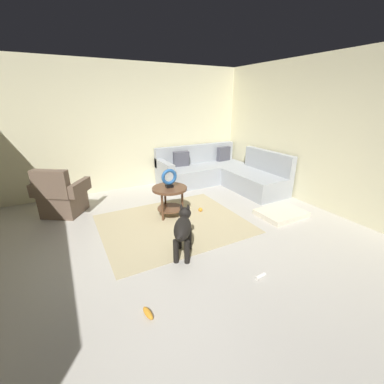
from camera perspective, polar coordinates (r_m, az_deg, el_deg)
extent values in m
cube|color=#B7B2A8|center=(3.62, -1.82, -13.14)|extent=(6.00, 6.00, 0.10)
cube|color=beige|center=(5.83, -15.44, 13.90)|extent=(6.00, 0.12, 2.70)
cube|color=beige|center=(5.09, 29.75, 11.09)|extent=(0.12, 6.00, 2.70)
cube|color=tan|center=(4.19, -4.30, -7.25)|extent=(2.30, 1.90, 0.01)
cube|color=#9EA3A8|center=(6.20, 2.51, 4.21)|extent=(2.20, 0.85, 0.42)
cube|color=#9EA3A8|center=(6.39, 0.93, 8.79)|extent=(2.20, 0.14, 0.46)
cube|color=#9EA3A8|center=(5.73, 14.14, 2.19)|extent=(0.85, 1.40, 0.42)
cube|color=#9EA3A8|center=(5.85, 17.13, 6.77)|extent=(0.14, 1.40, 0.46)
cube|color=#9EA3A8|center=(5.68, -6.37, 5.90)|extent=(0.16, 0.85, 0.22)
cube|color=#4C4C56|center=(6.68, 7.26, 8.61)|extent=(0.39, 0.17, 0.38)
cube|color=#4C4C56|center=(6.05, -2.54, 7.51)|extent=(0.40, 0.20, 0.39)
cube|color=brown|center=(5.04, -27.28, -2.23)|extent=(0.83, 0.83, 0.40)
cube|color=brown|center=(4.71, -29.68, 1.56)|extent=(0.58, 0.45, 0.48)
cube|color=brown|center=(5.14, -31.14, 1.17)|extent=(0.41, 0.56, 0.22)
cube|color=brown|center=(4.76, -24.31, 1.00)|extent=(0.41, 0.56, 0.22)
cylinder|color=brown|center=(4.27, -5.18, 0.80)|extent=(0.60, 0.60, 0.04)
cylinder|color=brown|center=(4.41, -5.03, -3.73)|extent=(0.45, 0.45, 0.02)
cylinder|color=brown|center=(4.55, -6.15, -1.58)|extent=(0.04, 0.04, 0.50)
cylinder|color=brown|center=(4.21, -6.82, -3.51)|extent=(0.04, 0.04, 0.50)
cylinder|color=brown|center=(4.35, -2.24, -2.57)|extent=(0.04, 0.04, 0.50)
cube|color=black|center=(4.25, -5.20, 1.38)|extent=(0.12, 0.08, 0.05)
torus|color=#265999|center=(4.20, -5.27, 3.47)|extent=(0.28, 0.06, 0.28)
cube|color=beige|center=(4.73, 19.78, -4.59)|extent=(0.80, 0.60, 0.09)
cylinder|color=black|center=(3.48, -3.00, -10.58)|extent=(0.07, 0.07, 0.32)
cylinder|color=black|center=(3.47, -0.66, -10.68)|extent=(0.07, 0.07, 0.32)
cylinder|color=black|center=(3.22, -3.71, -13.44)|extent=(0.07, 0.07, 0.32)
cylinder|color=black|center=(3.20, -1.16, -13.57)|extent=(0.07, 0.07, 0.32)
ellipsoid|color=black|center=(3.21, -2.18, -8.35)|extent=(0.47, 0.56, 0.24)
sphere|color=black|center=(3.45, -1.64, -4.89)|extent=(0.17, 0.17, 0.17)
ellipsoid|color=black|center=(3.52, -1.51, -4.65)|extent=(0.12, 0.14, 0.07)
cone|color=black|center=(3.39, -2.43, -3.19)|extent=(0.06, 0.06, 0.07)
cone|color=black|center=(3.39, -0.92, -3.24)|extent=(0.06, 0.06, 0.07)
cylinder|color=black|center=(2.93, -2.88, -10.59)|extent=(0.14, 0.19, 0.16)
sphere|color=orange|center=(4.60, 1.94, -4.09)|extent=(0.08, 0.08, 0.08)
cylinder|color=silver|center=(3.15, 15.47, -18.15)|extent=(0.15, 0.06, 0.05)
ellipsoid|color=orange|center=(2.69, -10.08, -25.71)|extent=(0.08, 0.19, 0.06)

